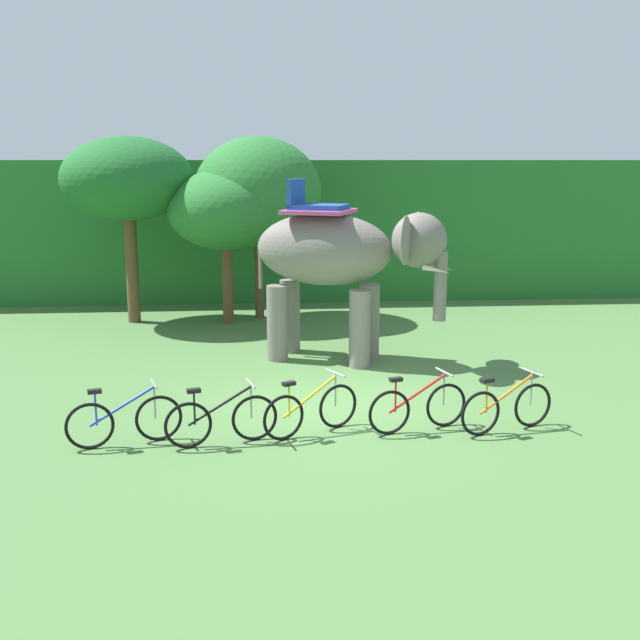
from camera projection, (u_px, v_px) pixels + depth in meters
The scene contains 11 objects.
ground_plane at pixel (335, 405), 13.06m from camera, with size 80.00×80.00×0.00m, color #4C753D.
foliage_hedge at pixel (297, 224), 24.93m from camera, with size 36.00×6.00×4.17m, color #28702D.
tree_far_right at pixel (127, 180), 19.04m from camera, with size 3.33×3.33×4.76m.
tree_center_right at pixel (226, 210), 19.07m from camera, with size 2.95×2.95×3.95m.
tree_far_left at pixel (258, 192), 19.54m from camera, with size 3.30×3.30×4.78m.
elephant at pixel (339, 257), 15.55m from camera, with size 4.19×2.91×3.78m.
bike_blue at pixel (124, 420), 11.15m from camera, with size 1.66×0.63×0.92m.
bike_black at pixel (222, 420), 11.17m from camera, with size 1.67×0.60×0.92m.
bike_yellow at pixel (311, 410), 11.61m from camera, with size 1.52×0.89×0.92m.
bike_red at pixel (418, 407), 11.75m from camera, with size 1.65×0.65×0.92m.
bike_orange at pixel (507, 407), 11.73m from camera, with size 1.63×0.71×0.92m.
Camera 1 is at (-1.27, -12.41, 4.15)m, focal length 42.29 mm.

